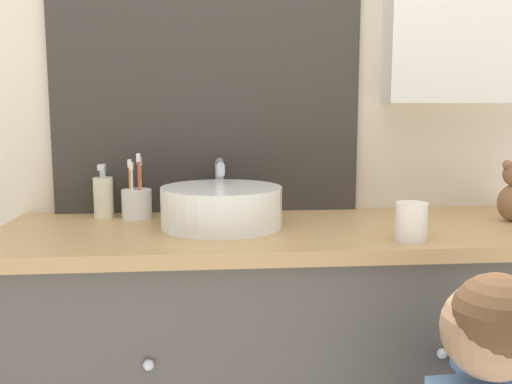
{
  "coord_description": "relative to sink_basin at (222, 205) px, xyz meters",
  "views": [
    {
      "loc": [
        -0.2,
        -1.1,
        1.19
      ],
      "look_at": [
        -0.08,
        0.29,
        0.99
      ],
      "focal_mm": 40.0,
      "sensor_mm": 36.0,
      "label": 1
    }
  ],
  "objects": [
    {
      "name": "wall_back",
      "position": [
        0.19,
        0.26,
        0.33
      ],
      "size": [
        3.2,
        0.18,
        2.5
      ],
      "color": "beige",
      "rests_on": "ground_plane"
    },
    {
      "name": "toothbrush_holder",
      "position": [
        -0.23,
        0.13,
        -0.01
      ],
      "size": [
        0.08,
        0.08,
        0.18
      ],
      "color": "silver",
      "rests_on": "vanity_counter"
    },
    {
      "name": "drinking_cup",
      "position": [
        0.43,
        -0.21,
        -0.01
      ],
      "size": [
        0.07,
        0.07,
        0.09
      ],
      "primitive_type": "cylinder",
      "color": "silver",
      "rests_on": "vanity_counter"
    },
    {
      "name": "sink_basin",
      "position": [
        0.0,
        0.0,
        0.0
      ],
      "size": [
        0.31,
        0.37,
        0.16
      ],
      "color": "white",
      "rests_on": "vanity_counter"
    },
    {
      "name": "soap_dispenser",
      "position": [
        -0.33,
        0.15,
        0.01
      ],
      "size": [
        0.05,
        0.05,
        0.15
      ],
      "color": "beige",
      "rests_on": "vanity_counter"
    }
  ]
}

